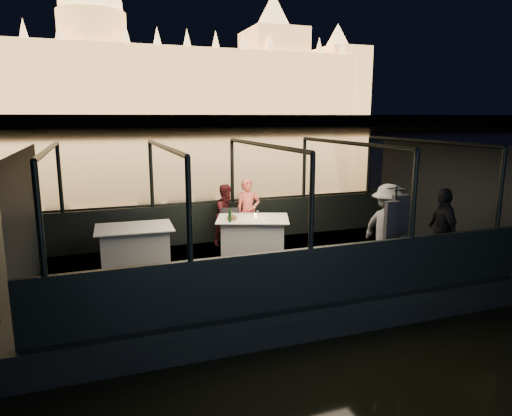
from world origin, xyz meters
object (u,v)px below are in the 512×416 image
object	(u,v)px
coat_stand	(394,231)
passenger_stripe	(388,227)
dining_table_aft	(135,246)
chair_port_left	(233,229)
person_woman_coral	(248,212)
passenger_dark	(442,228)
dining_table_central	(253,236)
person_man_maroon	(227,212)
chair_port_right	(248,225)
wine_bottle	(230,215)

from	to	relation	value
coat_stand	passenger_stripe	bearing A→B (deg)	66.27
dining_table_aft	chair_port_left	xyz separation A→B (m)	(2.06, 0.39, 0.06)
chair_port_left	coat_stand	size ratio (longest dim) A/B	0.52
chair_port_left	person_woman_coral	distance (m)	0.60
person_woman_coral	passenger_dark	distance (m)	4.01
dining_table_central	person_man_maroon	size ratio (longest dim) A/B	1.07
person_woman_coral	dining_table_central	bearing A→B (deg)	-93.33
dining_table_central	chair_port_left	world-z (taller)	chair_port_left
chair_port_right	wine_bottle	world-z (taller)	wine_bottle
coat_stand	passenger_stripe	size ratio (longest dim) A/B	1.02
person_man_maroon	passenger_dark	bearing A→B (deg)	-66.85
dining_table_central	chair_port_left	xyz separation A→B (m)	(-0.30, 0.45, 0.06)
dining_table_aft	person_woman_coral	distance (m)	2.62
person_man_maroon	passenger_dark	world-z (taller)	passenger_dark
chair_port_right	passenger_dark	world-z (taller)	passenger_dark
coat_stand	passenger_dark	size ratio (longest dim) A/B	1.06
dining_table_central	chair_port_left	distance (m)	0.55
chair_port_right	passenger_stripe	distance (m)	3.19
chair_port_left	passenger_dark	world-z (taller)	passenger_dark
chair_port_right	passenger_stripe	size ratio (longest dim) A/B	0.50
coat_stand	wine_bottle	xyz separation A→B (m)	(-2.28, 2.13, 0.02)
person_woman_coral	passenger_dark	world-z (taller)	passenger_dark
person_woman_coral	chair_port_right	bearing A→B (deg)	-123.45
dining_table_aft	chair_port_right	xyz separation A→B (m)	(2.50, 0.65, 0.06)
chair_port_right	person_woman_coral	world-z (taller)	person_woman_coral
dining_table_aft	wine_bottle	bearing A→B (deg)	-8.26
passenger_stripe	wine_bottle	xyz separation A→B (m)	(-2.47, 1.70, 0.06)
chair_port_left	chair_port_right	xyz separation A→B (m)	(0.44, 0.26, 0.00)
person_woman_coral	passenger_dark	xyz separation A→B (m)	(2.67, -2.99, 0.10)
chair_port_left	person_man_maroon	xyz separation A→B (m)	(-0.01, 0.39, 0.30)
person_woman_coral	wine_bottle	bearing A→B (deg)	-119.02
chair_port_left	passenger_dark	bearing A→B (deg)	-28.33
chair_port_left	wine_bottle	distance (m)	0.84
dining_table_central	chair_port_right	bearing A→B (deg)	79.10
person_man_maroon	passenger_dark	size ratio (longest dim) A/B	0.86
coat_stand	person_man_maroon	world-z (taller)	coat_stand
person_woman_coral	wine_bottle	xyz separation A→B (m)	(-0.69, -0.92, 0.17)
chair_port_left	person_woman_coral	world-z (taller)	person_woman_coral
passenger_dark	person_man_maroon	bearing A→B (deg)	-119.35
chair_port_left	passenger_stripe	size ratio (longest dim) A/B	0.53
chair_port_left	dining_table_aft	bearing A→B (deg)	-156.62
coat_stand	person_woman_coral	world-z (taller)	coat_stand
dining_table_aft	person_woman_coral	bearing A→B (deg)	14.64
dining_table_central	dining_table_aft	distance (m)	2.37
dining_table_aft	coat_stand	world-z (taller)	coat_stand
dining_table_aft	chair_port_right	size ratio (longest dim) A/B	1.76
chair_port_right	person_woman_coral	size ratio (longest dim) A/B	0.55
coat_stand	passenger_dark	bearing A→B (deg)	3.23
chair_port_left	chair_port_right	world-z (taller)	chair_port_left
chair_port_left	person_woman_coral	size ratio (longest dim) A/B	0.59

